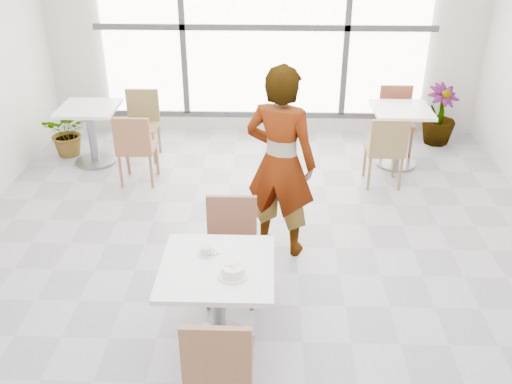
{
  "coord_description": "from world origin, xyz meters",
  "views": [
    {
      "loc": [
        0.12,
        -4.09,
        3.02
      ],
      "look_at": [
        0.0,
        -0.3,
        1.0
      ],
      "focal_mm": 38.73,
      "sensor_mm": 36.0,
      "label": 1
    }
  ],
  "objects_px": {
    "chair_far": "(231,241)",
    "plant_left": "(68,132)",
    "oatmeal_bowl": "(233,270)",
    "main_table": "(218,291)",
    "coffee_cup": "(206,251)",
    "bg_table_left": "(91,127)",
    "bg_chair_left_far": "(142,120)",
    "bg_chair_right_far": "(395,115)",
    "bg_chair_left_near": "(135,145)",
    "person": "(281,163)",
    "bg_table_right": "(399,128)",
    "bg_chair_right_near": "(386,147)",
    "plant_right": "(439,115)",
    "chair_near": "(219,362)"
  },
  "relations": [
    {
      "from": "chair_far",
      "to": "plant_left",
      "type": "height_order",
      "value": "chair_far"
    },
    {
      "from": "oatmeal_bowl",
      "to": "main_table",
      "type": "bearing_deg",
      "value": 136.24
    },
    {
      "from": "coffee_cup",
      "to": "bg_table_left",
      "type": "distance_m",
      "value": 3.63
    },
    {
      "from": "bg_chair_left_far",
      "to": "bg_chair_right_far",
      "type": "xyz_separation_m",
      "value": [
        3.29,
        0.25,
        0.0
      ]
    },
    {
      "from": "oatmeal_bowl",
      "to": "bg_chair_left_near",
      "type": "distance_m",
      "value": 3.1
    },
    {
      "from": "bg_chair_left_near",
      "to": "plant_left",
      "type": "distance_m",
      "value": 1.38
    },
    {
      "from": "bg_chair_left_near",
      "to": "bg_chair_left_far",
      "type": "distance_m",
      "value": 0.84
    },
    {
      "from": "main_table",
      "to": "person",
      "type": "distance_m",
      "value": 1.49
    },
    {
      "from": "chair_far",
      "to": "bg_table_right",
      "type": "distance_m",
      "value": 3.26
    },
    {
      "from": "bg_table_right",
      "to": "bg_chair_right_near",
      "type": "distance_m",
      "value": 0.69
    },
    {
      "from": "coffee_cup",
      "to": "bg_chair_left_near",
      "type": "distance_m",
      "value": 2.79
    },
    {
      "from": "bg_table_left",
      "to": "bg_chair_right_far",
      "type": "height_order",
      "value": "bg_chair_right_far"
    },
    {
      "from": "oatmeal_bowl",
      "to": "bg_table_left",
      "type": "relative_size",
      "value": 0.28
    },
    {
      "from": "bg_chair_right_near",
      "to": "bg_chair_right_far",
      "type": "xyz_separation_m",
      "value": [
        0.31,
        1.06,
        0.0
      ]
    },
    {
      "from": "main_table",
      "to": "plant_right",
      "type": "distance_m",
      "value": 4.84
    },
    {
      "from": "person",
      "to": "bg_table_right",
      "type": "relative_size",
      "value": 2.42
    },
    {
      "from": "person",
      "to": "bg_chair_left_near",
      "type": "distance_m",
      "value": 2.15
    },
    {
      "from": "person",
      "to": "bg_chair_left_near",
      "type": "relative_size",
      "value": 2.09
    },
    {
      "from": "oatmeal_bowl",
      "to": "bg_chair_right_near",
      "type": "bearing_deg",
      "value": 60.94
    },
    {
      "from": "plant_left",
      "to": "bg_chair_left_near",
      "type": "bearing_deg",
      "value": -37.27
    },
    {
      "from": "chair_near",
      "to": "bg_chair_right_near",
      "type": "relative_size",
      "value": 1.0
    },
    {
      "from": "bg_chair_right_near",
      "to": "bg_chair_left_near",
      "type": "bearing_deg",
      "value": 0.55
    },
    {
      "from": "main_table",
      "to": "bg_table_right",
      "type": "distance_m",
      "value": 3.86
    },
    {
      "from": "oatmeal_bowl",
      "to": "plant_left",
      "type": "bearing_deg",
      "value": 123.72
    },
    {
      "from": "plant_left",
      "to": "oatmeal_bowl",
      "type": "bearing_deg",
      "value": -56.28
    },
    {
      "from": "bg_chair_left_far",
      "to": "plant_right",
      "type": "distance_m",
      "value": 4.0
    },
    {
      "from": "coffee_cup",
      "to": "person",
      "type": "xyz_separation_m",
      "value": [
        0.54,
        1.23,
        0.13
      ]
    },
    {
      "from": "bg_chair_left_near",
      "to": "plant_left",
      "type": "relative_size",
      "value": 1.36
    },
    {
      "from": "bg_chair_right_near",
      "to": "main_table",
      "type": "bearing_deg",
      "value": 58.07
    },
    {
      "from": "main_table",
      "to": "coffee_cup",
      "type": "height_order",
      "value": "coffee_cup"
    },
    {
      "from": "chair_near",
      "to": "person",
      "type": "distance_m",
      "value": 2.1
    },
    {
      "from": "chair_near",
      "to": "bg_table_right",
      "type": "relative_size",
      "value": 1.16
    },
    {
      "from": "oatmeal_bowl",
      "to": "plant_right",
      "type": "xyz_separation_m",
      "value": [
        2.54,
        4.16,
        -0.38
      ]
    },
    {
      "from": "chair_far",
      "to": "bg_chair_right_near",
      "type": "relative_size",
      "value": 1.0
    },
    {
      "from": "main_table",
      "to": "bg_chair_right_far",
      "type": "distance_m",
      "value": 4.25
    },
    {
      "from": "chair_far",
      "to": "bg_chair_right_far",
      "type": "height_order",
      "value": "same"
    },
    {
      "from": "bg_table_left",
      "to": "bg_chair_right_far",
      "type": "xyz_separation_m",
      "value": [
        3.89,
        0.49,
        0.01
      ]
    },
    {
      "from": "coffee_cup",
      "to": "bg_chair_left_far",
      "type": "bearing_deg",
      "value": 109.81
    },
    {
      "from": "oatmeal_bowl",
      "to": "person",
      "type": "xyz_separation_m",
      "value": [
        0.33,
        1.48,
        0.12
      ]
    },
    {
      "from": "chair_far",
      "to": "plant_right",
      "type": "relative_size",
      "value": 1.06
    },
    {
      "from": "main_table",
      "to": "bg_table_right",
      "type": "relative_size",
      "value": 1.07
    },
    {
      "from": "coffee_cup",
      "to": "chair_far",
      "type": "bearing_deg",
      "value": 76.48
    },
    {
      "from": "plant_left",
      "to": "plant_right",
      "type": "bearing_deg",
      "value": 6.33
    },
    {
      "from": "bg_table_right",
      "to": "coffee_cup",
      "type": "bearing_deg",
      "value": -122.69
    },
    {
      "from": "person",
      "to": "plant_left",
      "type": "height_order",
      "value": "person"
    },
    {
      "from": "coffee_cup",
      "to": "bg_chair_left_near",
      "type": "height_order",
      "value": "bg_chair_left_near"
    },
    {
      "from": "coffee_cup",
      "to": "bg_chair_left_near",
      "type": "relative_size",
      "value": 0.18
    },
    {
      "from": "bg_chair_right_far",
      "to": "plant_left",
      "type": "bearing_deg",
      "value": -176.55
    },
    {
      "from": "bg_chair_right_near",
      "to": "plant_left",
      "type": "relative_size",
      "value": 1.36
    },
    {
      "from": "bg_table_left",
      "to": "bg_chair_right_near",
      "type": "xyz_separation_m",
      "value": [
        3.58,
        -0.56,
        0.01
      ]
    }
  ]
}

